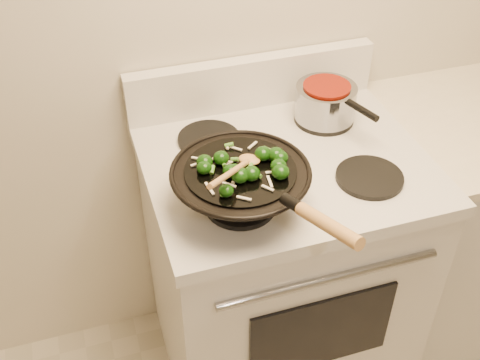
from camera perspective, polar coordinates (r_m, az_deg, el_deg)
name	(u,v)px	position (r m, az deg, el deg)	size (l,w,h in m)	color
stove	(279,269)	(1.98, 3.70, -8.38)	(0.78, 0.67, 1.08)	silver
counter_unit	(475,218)	(2.33, 21.38, -3.38)	(0.78, 0.62, 0.91)	silver
wok	(242,186)	(1.47, 0.14, -0.53)	(0.34, 0.56, 0.19)	black
stirfry	(248,166)	(1.43, 0.72, 1.31)	(0.23, 0.22, 0.04)	black
wooden_spoon	(239,167)	(1.40, -0.11, 1.24)	(0.18, 0.20, 0.09)	#B88648
saucepan	(326,101)	(1.81, 8.15, 7.39)	(0.18, 0.28, 0.11)	gray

